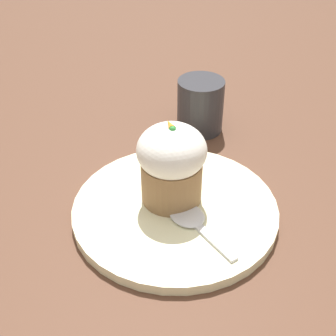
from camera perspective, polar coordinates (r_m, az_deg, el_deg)
ground_plane at (r=0.60m, az=0.86°, el=-5.59°), size 4.00×4.00×0.00m
dessert_plate at (r=0.60m, az=0.87°, el=-5.11°), size 0.26×0.26×0.01m
carrot_cake at (r=0.57m, az=-0.00°, el=0.54°), size 0.09×0.09×0.11m
spoon at (r=0.57m, az=2.85°, el=-6.23°), size 0.12×0.06×0.01m
coffee_cup at (r=0.75m, az=3.91°, el=7.67°), size 0.10×0.07×0.09m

